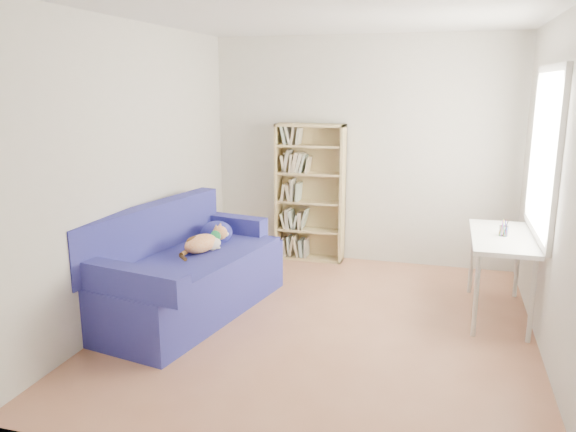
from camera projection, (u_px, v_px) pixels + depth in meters
The scene contains 6 objects.
ground at pixel (323, 326), 4.89m from camera, with size 4.00×4.00×0.00m, color #A26649.
room_shell at pixel (339, 138), 4.52m from camera, with size 3.54×4.04×2.62m.
sofa at pixel (184, 273), 5.15m from camera, with size 1.29×2.15×0.98m.
bookshelf at pixel (310, 198), 6.61m from camera, with size 0.81×0.25×1.61m.
desk at pixel (502, 244), 4.98m from camera, with size 0.53×1.15×0.75m.
pen_cup at pixel (504, 230), 4.94m from camera, with size 0.08×0.08×0.15m.
Camera 1 is at (0.95, -4.45, 2.05)m, focal length 35.00 mm.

